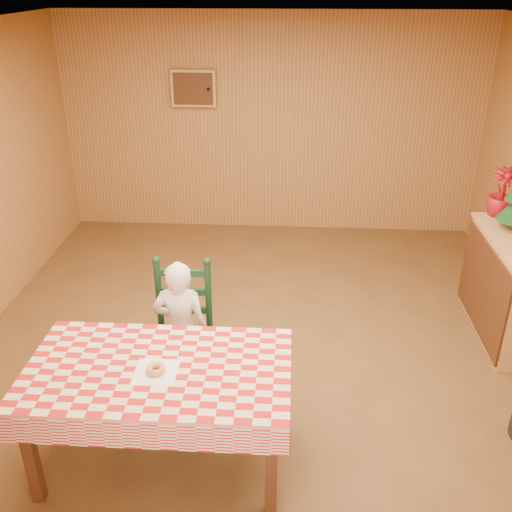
{
  "coord_description": "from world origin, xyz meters",
  "views": [
    {
      "loc": [
        0.25,
        -3.81,
        2.95
      ],
      "look_at": [
        0.0,
        0.2,
        0.95
      ],
      "focal_mm": 40.0,
      "sensor_mm": 36.0,
      "label": 1
    }
  ],
  "objects": [
    {
      "name": "cabin_walls",
      "position": [
        -0.0,
        0.53,
        1.83
      ],
      "size": [
        5.1,
        6.05,
        2.65
      ],
      "color": "#AB773D",
      "rests_on": "ground"
    },
    {
      "name": "ground",
      "position": [
        0.0,
        0.0,
        0.0
      ],
      "size": [
        6.0,
        6.0,
        0.0
      ],
      "primitive_type": "plane",
      "color": "brown",
      "rests_on": "ground"
    },
    {
      "name": "ladder_chair",
      "position": [
        -0.53,
        -0.23,
        0.5
      ],
      "size": [
        0.44,
        0.4,
        1.08
      ],
      "color": "black",
      "rests_on": "ground"
    },
    {
      "name": "seated_child",
      "position": [
        -0.53,
        -0.29,
        0.56
      ],
      "size": [
        0.41,
        0.27,
        1.12
      ],
      "primitive_type": "imported",
      "rotation": [
        0.0,
        0.0,
        3.14
      ],
      "color": "white",
      "rests_on": "ground"
    },
    {
      "name": "donut",
      "position": [
        -0.53,
        -1.07,
        0.79
      ],
      "size": [
        0.16,
        0.16,
        0.04
      ],
      "primitive_type": "torus",
      "rotation": [
        0.0,
        0.0,
        0.43
      ],
      "color": "#CF894A",
      "rests_on": "napkin"
    },
    {
      "name": "napkin",
      "position": [
        -0.53,
        -1.07,
        0.77
      ],
      "size": [
        0.26,
        0.26,
        0.0
      ],
      "primitive_type": "cube",
      "rotation": [
        0.0,
        0.0,
        0.02
      ],
      "color": "white",
      "rests_on": "dining_table"
    },
    {
      "name": "flower_arrangement",
      "position": [
        2.19,
        1.23,
        1.15
      ],
      "size": [
        0.27,
        0.27,
        0.45
      ],
      "primitive_type": "imported",
      "rotation": [
        0.0,
        0.0,
        -0.09
      ],
      "color": "maroon",
      "rests_on": "shelf_unit"
    },
    {
      "name": "dining_table",
      "position": [
        -0.53,
        -1.02,
        0.69
      ],
      "size": [
        1.66,
        0.96,
        0.77
      ],
      "color": "#4D2814",
      "rests_on": "ground"
    },
    {
      "name": "shelf_unit",
      "position": [
        2.23,
        0.68,
        0.47
      ],
      "size": [
        0.54,
        1.24,
        0.93
      ],
      "color": "tan",
      "rests_on": "ground"
    }
  ]
}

